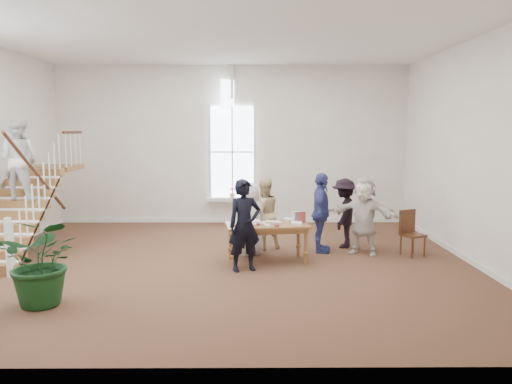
{
  "coord_description": "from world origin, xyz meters",
  "views": [
    {
      "loc": [
        0.59,
        -9.86,
        2.68
      ],
      "look_at": [
        0.65,
        0.4,
        1.4
      ],
      "focal_mm": 35.0,
      "sensor_mm": 36.0,
      "label": 1
    }
  ],
  "objects_px": {
    "library_table": "(267,228)",
    "side_chair": "(410,230)",
    "woman_cluster_a": "(321,213)",
    "woman_cluster_b": "(344,213)",
    "police_officer": "(245,225)",
    "elderly_woman": "(250,219)",
    "person_yellow": "(264,214)",
    "floor_plant": "(43,261)",
    "woman_cluster_c": "(364,216)"
  },
  "relations": [
    {
      "from": "library_table",
      "to": "side_chair",
      "type": "distance_m",
      "value": 3.14
    },
    {
      "from": "woman_cluster_a",
      "to": "side_chair",
      "type": "distance_m",
      "value": 1.94
    },
    {
      "from": "woman_cluster_b",
      "to": "side_chair",
      "type": "xyz_separation_m",
      "value": [
        1.29,
        -0.74,
        -0.25
      ]
    },
    {
      "from": "police_officer",
      "to": "elderly_woman",
      "type": "bearing_deg",
      "value": 64.41
    },
    {
      "from": "police_officer",
      "to": "side_chair",
      "type": "distance_m",
      "value": 3.73
    },
    {
      "from": "elderly_woman",
      "to": "police_officer",
      "type": "bearing_deg",
      "value": 55.06
    },
    {
      "from": "elderly_woman",
      "to": "woman_cluster_a",
      "type": "bearing_deg",
      "value": 156.75
    },
    {
      "from": "woman_cluster_b",
      "to": "side_chair",
      "type": "height_order",
      "value": "woman_cluster_b"
    },
    {
      "from": "person_yellow",
      "to": "woman_cluster_a",
      "type": "relative_size",
      "value": 0.92
    },
    {
      "from": "elderly_woman",
      "to": "woman_cluster_a",
      "type": "relative_size",
      "value": 0.9
    },
    {
      "from": "elderly_woman",
      "to": "floor_plant",
      "type": "height_order",
      "value": "elderly_woman"
    },
    {
      "from": "woman_cluster_c",
      "to": "elderly_woman",
      "type": "bearing_deg",
      "value": -150.42
    },
    {
      "from": "woman_cluster_a",
      "to": "woman_cluster_c",
      "type": "distance_m",
      "value": 0.92
    },
    {
      "from": "side_chair",
      "to": "elderly_woman",
      "type": "bearing_deg",
      "value": 153.81
    },
    {
      "from": "elderly_woman",
      "to": "woman_cluster_c",
      "type": "height_order",
      "value": "woman_cluster_c"
    },
    {
      "from": "library_table",
      "to": "floor_plant",
      "type": "xyz_separation_m",
      "value": [
        -3.49,
        -2.54,
        -0.01
      ]
    },
    {
      "from": "woman_cluster_b",
      "to": "library_table",
      "type": "bearing_deg",
      "value": -36.07
    },
    {
      "from": "woman_cluster_a",
      "to": "woman_cluster_b",
      "type": "distance_m",
      "value": 0.75
    },
    {
      "from": "person_yellow",
      "to": "woman_cluster_c",
      "type": "height_order",
      "value": "woman_cluster_c"
    },
    {
      "from": "library_table",
      "to": "woman_cluster_c",
      "type": "distance_m",
      "value": 2.19
    },
    {
      "from": "elderly_woman",
      "to": "woman_cluster_c",
      "type": "xyz_separation_m",
      "value": [
        2.45,
        -0.01,
        0.06
      ]
    },
    {
      "from": "police_officer",
      "to": "woman_cluster_c",
      "type": "xyz_separation_m",
      "value": [
        2.55,
        1.24,
        -0.03
      ]
    },
    {
      "from": "police_officer",
      "to": "woman_cluster_b",
      "type": "xyz_separation_m",
      "value": [
        2.25,
        1.89,
        -0.09
      ]
    },
    {
      "from": "woman_cluster_a",
      "to": "woman_cluster_b",
      "type": "relative_size",
      "value": 1.1
    },
    {
      "from": "woman_cluster_b",
      "to": "person_yellow",
      "type": "bearing_deg",
      "value": -66.0
    },
    {
      "from": "police_officer",
      "to": "woman_cluster_c",
      "type": "height_order",
      "value": "police_officer"
    },
    {
      "from": "library_table",
      "to": "woman_cluster_b",
      "type": "bearing_deg",
      "value": 25.84
    },
    {
      "from": "woman_cluster_a",
      "to": "woman_cluster_c",
      "type": "xyz_separation_m",
      "value": [
        0.9,
        -0.2,
        -0.03
      ]
    },
    {
      "from": "library_table",
      "to": "woman_cluster_a",
      "type": "bearing_deg",
      "value": 24.54
    },
    {
      "from": "woman_cluster_b",
      "to": "woman_cluster_c",
      "type": "bearing_deg",
      "value": 44.34
    },
    {
      "from": "woman_cluster_c",
      "to": "side_chair",
      "type": "relative_size",
      "value": 1.74
    },
    {
      "from": "person_yellow",
      "to": "woman_cluster_a",
      "type": "height_order",
      "value": "woman_cluster_a"
    },
    {
      "from": "library_table",
      "to": "elderly_woman",
      "type": "height_order",
      "value": "elderly_woman"
    },
    {
      "from": "elderly_woman",
      "to": "woman_cluster_b",
      "type": "xyz_separation_m",
      "value": [
        2.15,
        0.64,
        0.01
      ]
    },
    {
      "from": "woman_cluster_a",
      "to": "floor_plant",
      "type": "xyz_separation_m",
      "value": [
        -4.69,
        -3.33,
        -0.19
      ]
    },
    {
      "from": "police_officer",
      "to": "person_yellow",
      "type": "xyz_separation_m",
      "value": [
        0.4,
        1.75,
        -0.07
      ]
    },
    {
      "from": "woman_cluster_b",
      "to": "side_chair",
      "type": "distance_m",
      "value": 1.5
    },
    {
      "from": "floor_plant",
      "to": "police_officer",
      "type": "bearing_deg",
      "value": 31.75
    },
    {
      "from": "woman_cluster_b",
      "to": "floor_plant",
      "type": "xyz_separation_m",
      "value": [
        -5.29,
        -3.78,
        -0.1
      ]
    },
    {
      "from": "elderly_woman",
      "to": "woman_cluster_b",
      "type": "bearing_deg",
      "value": 166.3
    },
    {
      "from": "library_table",
      "to": "floor_plant",
      "type": "bearing_deg",
      "value": -152.43
    },
    {
      "from": "library_table",
      "to": "woman_cluster_b",
      "type": "relative_size",
      "value": 1.11
    },
    {
      "from": "library_table",
      "to": "elderly_woman",
      "type": "xyz_separation_m",
      "value": [
        -0.34,
        0.59,
        0.09
      ]
    },
    {
      "from": "police_officer",
      "to": "woman_cluster_a",
      "type": "height_order",
      "value": "police_officer"
    },
    {
      "from": "floor_plant",
      "to": "side_chair",
      "type": "xyz_separation_m",
      "value": [
        6.58,
        3.04,
        -0.15
      ]
    },
    {
      "from": "elderly_woman",
      "to": "woman_cluster_c",
      "type": "distance_m",
      "value": 2.45
    },
    {
      "from": "woman_cluster_b",
      "to": "woman_cluster_c",
      "type": "distance_m",
      "value": 0.72
    },
    {
      "from": "elderly_woman",
      "to": "side_chair",
      "type": "bearing_deg",
      "value": 148.06
    },
    {
      "from": "person_yellow",
      "to": "floor_plant",
      "type": "height_order",
      "value": "person_yellow"
    },
    {
      "from": "woman_cluster_c",
      "to": "floor_plant",
      "type": "height_order",
      "value": "woman_cluster_c"
    }
  ]
}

